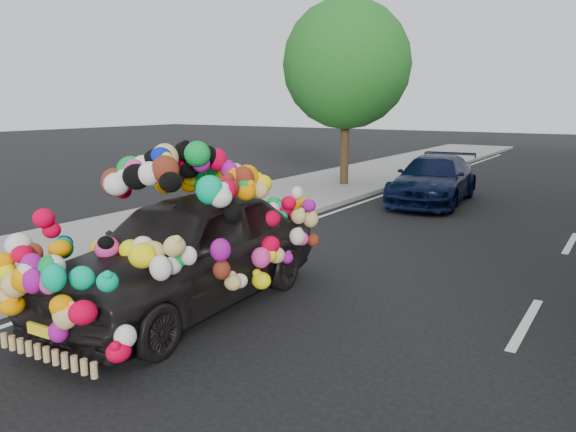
# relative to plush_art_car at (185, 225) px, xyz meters

# --- Properties ---
(ground) EXTENTS (100.00, 100.00, 0.00)m
(ground) POSITION_rel_plush_art_car_xyz_m (0.55, 1.81, -1.15)
(ground) COLOR black
(ground) RESTS_ON ground
(sidewalk) EXTENTS (4.00, 60.00, 0.12)m
(sidewalk) POSITION_rel_plush_art_car_xyz_m (-3.75, 1.81, -1.09)
(sidewalk) COLOR gray
(sidewalk) RESTS_ON ground
(kerb) EXTENTS (0.15, 60.00, 0.13)m
(kerb) POSITION_rel_plush_art_car_xyz_m (-1.80, 1.81, -1.08)
(kerb) COLOR gray
(kerb) RESTS_ON ground
(lane_markings) EXTENTS (6.00, 50.00, 0.01)m
(lane_markings) POSITION_rel_plush_art_car_xyz_m (4.15, 1.81, -1.14)
(lane_markings) COLOR silver
(lane_markings) RESTS_ON ground
(tree_near_sidewalk) EXTENTS (4.20, 4.20, 6.13)m
(tree_near_sidewalk) POSITION_rel_plush_art_car_xyz_m (-3.25, 11.31, 2.87)
(tree_near_sidewalk) COLOR #332114
(tree_near_sidewalk) RESTS_ON ground
(plush_art_car) EXTENTS (2.42, 4.94, 2.23)m
(plush_art_car) POSITION_rel_plush_art_car_xyz_m (0.00, 0.00, 0.00)
(plush_art_car) COLOR black
(plush_art_car) RESTS_ON ground
(navy_sedan) EXTENTS (2.25, 4.70, 1.32)m
(navy_sedan) POSITION_rel_plush_art_car_xyz_m (0.25, 9.99, -0.49)
(navy_sedan) COLOR black
(navy_sedan) RESTS_ON ground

